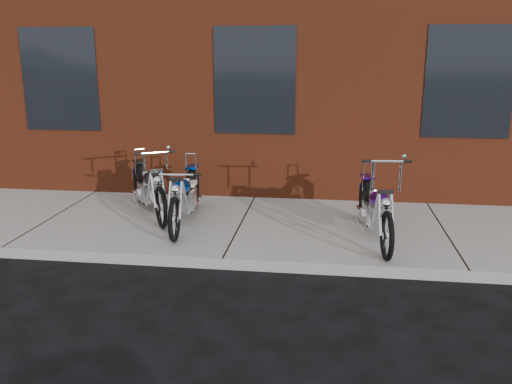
# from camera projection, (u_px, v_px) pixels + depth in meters

# --- Properties ---
(ground) EXTENTS (120.00, 120.00, 0.00)m
(ground) POSITION_uv_depth(u_px,v_px,m) (223.00, 270.00, 6.86)
(ground) COLOR black
(ground) RESTS_ON ground
(sidewalk) EXTENTS (22.00, 3.00, 0.15)m
(sidewalk) POSITION_uv_depth(u_px,v_px,m) (241.00, 227.00, 8.29)
(sidewalk) COLOR gray
(sidewalk) RESTS_ON ground
(chopper_purple) EXTENTS (0.53, 2.19, 1.23)m
(chopper_purple) POSITION_uv_depth(u_px,v_px,m) (375.00, 211.00, 7.49)
(chopper_purple) COLOR black
(chopper_purple) RESTS_ON sidewalk
(chopper_blue) EXTENTS (0.54, 2.20, 0.96)m
(chopper_blue) POSITION_uv_depth(u_px,v_px,m) (185.00, 198.00, 8.15)
(chopper_blue) COLOR black
(chopper_blue) RESTS_ON sidewalk
(chopper_third) EXTENTS (1.20, 1.93, 1.11)m
(chopper_third) POSITION_uv_depth(u_px,v_px,m) (149.00, 189.00, 8.66)
(chopper_third) COLOR black
(chopper_third) RESTS_ON sidewalk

